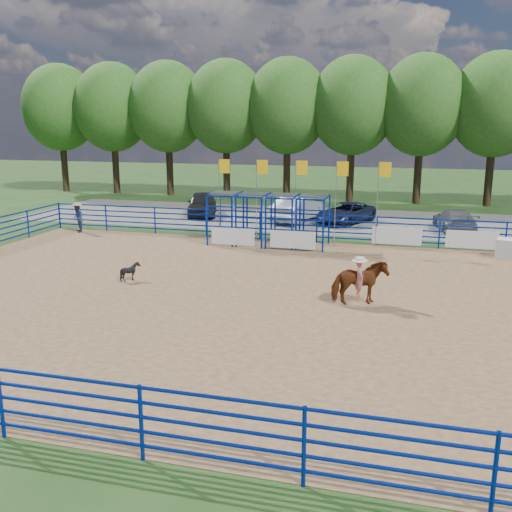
% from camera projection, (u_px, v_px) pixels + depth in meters
% --- Properties ---
extents(ground, '(120.00, 120.00, 0.00)m').
position_uv_depth(ground, '(271.00, 300.00, 19.92)').
color(ground, '#315221').
rests_on(ground, ground).
extents(arena_dirt, '(30.00, 20.00, 0.02)m').
position_uv_depth(arena_dirt, '(271.00, 300.00, 19.92)').
color(arena_dirt, '#98724C').
rests_on(arena_dirt, ground).
extents(gravel_strip, '(40.00, 10.00, 0.01)m').
position_uv_depth(gravel_strip, '(334.00, 220.00, 35.89)').
color(gravel_strip, slate).
rests_on(gravel_strip, ground).
extents(horse_and_rider, '(2.00, 1.51, 2.26)m').
position_uv_depth(horse_and_rider, '(359.00, 281.00, 19.16)').
color(horse_and_rider, brown).
rests_on(horse_and_rider, arena_dirt).
extents(calf, '(0.74, 0.68, 0.74)m').
position_uv_depth(calf, '(130.00, 271.00, 22.16)').
color(calf, black).
rests_on(calf, arena_dirt).
extents(spectator_cowboy, '(0.93, 0.96, 1.62)m').
position_uv_depth(spectator_cowboy, '(77.00, 218.00, 31.73)').
color(spectator_cowboy, navy).
rests_on(spectator_cowboy, arena_dirt).
extents(car_a, '(3.10, 4.83, 1.53)m').
position_uv_depth(car_a, '(202.00, 204.00, 37.58)').
color(car_a, black).
rests_on(car_a, gravel_strip).
extents(car_b, '(2.68, 4.98, 1.56)m').
position_uv_depth(car_b, '(297.00, 209.00, 35.38)').
color(car_b, '#989BA0').
rests_on(car_b, gravel_strip).
extents(car_c, '(3.73, 4.93, 1.25)m').
position_uv_depth(car_c, '(346.00, 213.00, 34.72)').
color(car_c, '#161C37').
rests_on(car_c, gravel_strip).
extents(car_d, '(2.46, 4.53, 1.25)m').
position_uv_depth(car_d, '(455.00, 220.00, 32.27)').
color(car_d, slate).
rests_on(car_d, gravel_strip).
extents(perimeter_fence, '(30.10, 20.10, 1.50)m').
position_uv_depth(perimeter_fence, '(271.00, 279.00, 19.75)').
color(perimeter_fence, '#0724A4').
rests_on(perimeter_fence, ground).
extents(chute_assembly, '(19.32, 2.41, 4.20)m').
position_uv_depth(chute_assembly, '(275.00, 220.00, 28.41)').
color(chute_assembly, '#0724A4').
rests_on(chute_assembly, ground).
extents(treeline, '(56.40, 6.40, 11.24)m').
position_uv_depth(treeline, '(353.00, 101.00, 42.60)').
color(treeline, '#3F2B19').
rests_on(treeline, ground).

